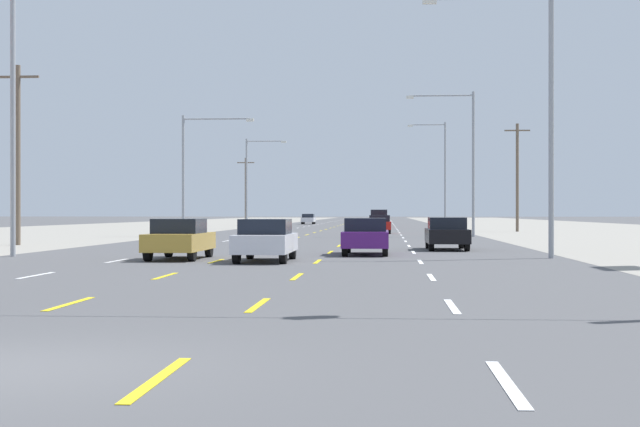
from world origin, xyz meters
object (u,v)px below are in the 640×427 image
object	(u,v)px
sedan_inner_left_near	(180,238)
sedan_far_right_midfar	(447,233)
sedan_center_turn_nearest	(266,239)
sedan_far_left_farthest	(308,219)
streetlight_left_row_1	(192,164)
sedan_inner_right_far	(380,224)
suv_inner_right_farther	(379,218)
streetlight_right_row_2	(442,168)
sedan_inner_right_mid	(366,236)
streetlight_left_row_2	(251,176)
streetlight_right_row_0	(537,101)
streetlight_right_row_1	(466,152)
streetlight_left_row_0	(26,92)

from	to	relation	value
sedan_inner_left_near	sedan_far_right_midfar	bearing A→B (deg)	41.79
sedan_center_turn_nearest	sedan_inner_left_near	distance (m)	3.54
sedan_far_left_farthest	streetlight_left_row_1	distance (m)	66.97
sedan_far_right_midfar	sedan_inner_right_far	size ratio (longest dim) A/B	1.00
suv_inner_right_farther	streetlight_right_row_2	xyz separation A→B (m)	(6.41, -9.50, 5.15)
sedan_center_turn_nearest	sedan_inner_right_mid	world-z (taller)	same
sedan_inner_right_mid	streetlight_left_row_1	world-z (taller)	streetlight_left_row_1
sedan_inner_left_near	sedan_inner_right_far	world-z (taller)	same
sedan_far_right_midfar	streetlight_left_row_2	bearing A→B (deg)	107.35
streetlight_right_row_0	streetlight_right_row_1	xyz separation A→B (m)	(0.02, 30.23, 0.07)
sedan_inner_right_mid	streetlight_left_row_2	world-z (taller)	streetlight_left_row_2
streetlight_left_row_2	streetlight_right_row_2	distance (m)	19.53
sedan_center_turn_nearest	suv_inner_right_farther	xyz separation A→B (m)	(3.44, 72.84, 0.27)
sedan_center_turn_nearest	sedan_far_right_midfar	size ratio (longest dim) A/B	1.00
suv_inner_right_farther	streetlight_left_row_2	distance (m)	16.77
sedan_inner_left_near	streetlight_left_row_0	size ratio (longest dim) A/B	0.42
sedan_far_right_midfar	streetlight_right_row_2	distance (m)	53.31
sedan_center_turn_nearest	suv_inner_right_farther	bearing A→B (deg)	87.29
sedan_inner_left_near	streetlight_right_row_0	world-z (taller)	streetlight_right_row_0
sedan_center_turn_nearest	streetlight_right_row_0	size ratio (longest dim) A/B	0.46
sedan_inner_right_mid	streetlight_right_row_0	distance (m)	8.46
streetlight_left_row_1	streetlight_right_row_1	bearing A→B (deg)	0.00
sedan_inner_right_far	suv_inner_right_farther	xyz separation A→B (m)	(-0.24, 30.19, 0.27)
sedan_far_left_farthest	sedan_far_right_midfar	bearing A→B (deg)	-81.36
sedan_inner_left_near	sedan_far_left_farthest	bearing A→B (deg)	92.00
suv_inner_right_farther	streetlight_right_row_2	world-z (taller)	streetlight_right_row_2
sedan_far_right_midfar	sedan_inner_left_near	bearing A→B (deg)	-138.21
sedan_center_turn_nearest	streetlight_left_row_0	world-z (taller)	streetlight_left_row_0
streetlight_left_row_0	streetlight_right_row_0	xyz separation A→B (m)	(19.27, -0.00, -0.52)
streetlight_left_row_1	streetlight_right_row_2	xyz separation A→B (m)	(19.31, 30.23, 1.06)
sedan_inner_left_near	streetlight_left_row_0	bearing A→B (deg)	165.98
sedan_inner_right_mid	streetlight_left_row_0	distance (m)	14.29
sedan_inner_right_mid	sedan_far_left_farthest	xyz separation A→B (m)	(-10.06, 94.55, 0.00)
sedan_inner_right_mid	sedan_inner_right_far	size ratio (longest dim) A/B	1.00
streetlight_right_row_2	streetlight_right_row_0	bearing A→B (deg)	-90.16
sedan_inner_left_near	streetlight_right_row_2	size ratio (longest dim) A/B	0.42
sedan_far_right_midfar	streetlight_right_row_0	bearing A→B (deg)	-69.57
sedan_inner_right_mid	streetlight_right_row_0	bearing A→B (deg)	-21.14
sedan_far_right_midfar	suv_inner_right_farther	size ratio (longest dim) A/B	0.92
sedan_inner_left_near	streetlight_left_row_2	size ratio (longest dim) A/B	0.49
sedan_inner_left_near	sedan_far_left_farthest	xyz separation A→B (m)	(-3.44, 98.58, 0.00)
sedan_center_turn_nearest	streetlight_right_row_0	world-z (taller)	streetlight_right_row_0
streetlight_left_row_2	suv_inner_right_farther	bearing A→B (deg)	35.95
sedan_far_right_midfar	suv_inner_right_farther	xyz separation A→B (m)	(-3.44, 62.45, 0.27)
sedan_far_left_farthest	streetlight_left_row_1	xyz separation A→B (m)	(-2.73, -66.77, 4.36)
sedan_inner_left_near	streetlight_left_row_0	xyz separation A→B (m)	(-6.31, 1.58, 5.55)
streetlight_left_row_0	streetlight_right_row_1	size ratio (longest dim) A/B	1.08
sedan_inner_left_near	streetlight_right_row_1	size ratio (longest dim) A/B	0.45
sedan_inner_right_far	streetlight_right_row_0	bearing A→B (deg)	-81.43
sedan_far_left_farthest	streetlight_right_row_1	size ratio (longest dim) A/B	0.45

